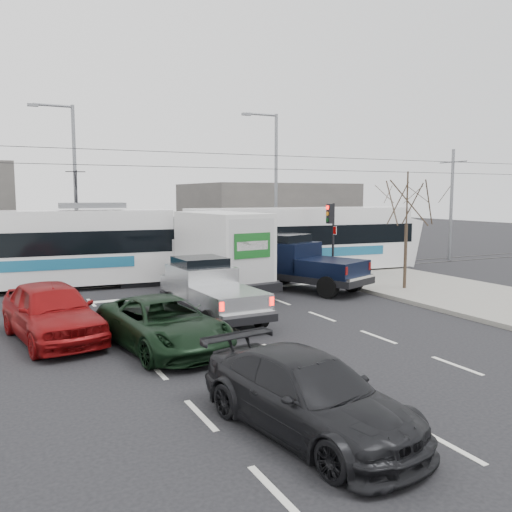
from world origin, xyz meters
name	(u,v)px	position (x,y,z in m)	size (l,w,h in m)	color
ground	(279,322)	(0.00, 0.00, 0.00)	(120.00, 120.00, 0.00)	black
sidewalk_right	(474,297)	(9.00, 0.00, 0.07)	(6.00, 60.00, 0.15)	gray
rails	(181,279)	(0.00, 10.00, 0.01)	(60.00, 1.60, 0.03)	#33302D
building_right	(266,215)	(12.00, 24.00, 2.50)	(12.00, 10.00, 5.00)	#615B58
bare_tree	(407,204)	(7.60, 2.50, 3.79)	(2.40, 2.40, 5.00)	#47382B
traffic_signal	(331,224)	(6.47, 6.50, 2.74)	(0.44, 0.44, 3.60)	black
street_lamp_near	(273,179)	(7.31, 14.00, 5.11)	(2.38, 0.25, 9.00)	slate
street_lamp_far	(72,177)	(-4.19, 16.00, 5.11)	(2.38, 0.25, 9.00)	slate
catenary	(180,201)	(0.00, 10.00, 3.88)	(60.00, 0.20, 7.00)	black
tram	(178,243)	(-0.30, 9.51, 1.84)	(25.49, 4.49, 5.18)	white
silver_pickup	(208,289)	(-1.83, 1.65, 0.99)	(2.14, 5.57, 2.00)	black
box_truck	(216,252)	(0.37, 6.29, 1.69)	(3.09, 7.06, 3.42)	black
navy_pickup	(299,262)	(3.78, 5.05, 1.19)	(4.13, 6.08, 2.41)	black
green_car	(163,324)	(-4.32, -1.34, 0.70)	(2.31, 5.02, 1.39)	black
red_car	(52,311)	(-6.93, 0.91, 0.86)	(2.02, 5.03, 1.71)	maroon
dark_car	(308,395)	(-3.57, -7.55, 0.69)	(1.93, 4.75, 1.38)	black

